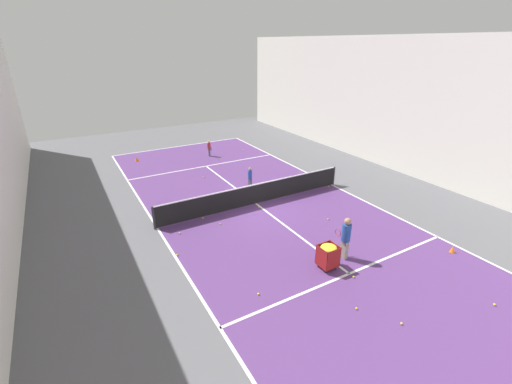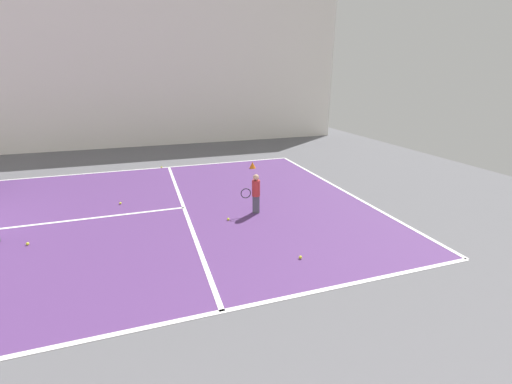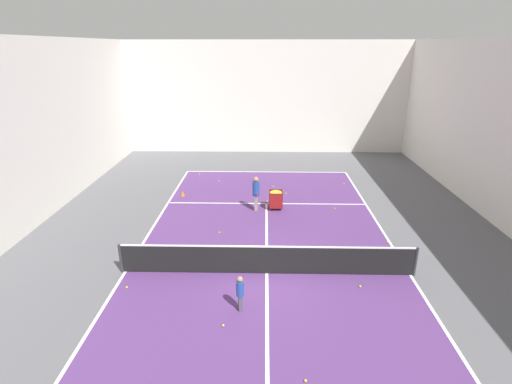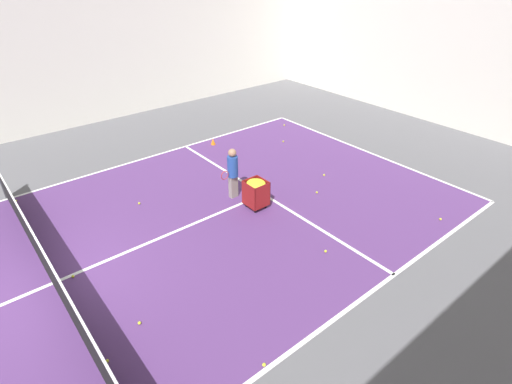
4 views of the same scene
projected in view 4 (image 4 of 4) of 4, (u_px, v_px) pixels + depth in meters
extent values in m
plane|color=#5B5B60|center=(53.00, 283.00, 9.23)|extent=(37.06, 37.06, 0.00)
cube|color=#563370|center=(53.00, 283.00, 9.23)|extent=(9.67, 23.18, 0.00)
cube|color=white|center=(366.00, 151.00, 15.54)|extent=(9.67, 0.10, 0.00)
cube|color=white|center=(8.00, 199.00, 12.46)|extent=(0.10, 23.18, 0.00)
cube|color=white|center=(263.00, 194.00, 12.70)|extent=(9.67, 0.10, 0.00)
cube|color=white|center=(53.00, 283.00, 9.23)|extent=(0.10, 12.75, 0.00)
cube|color=silver|center=(455.00, 34.00, 16.34)|extent=(19.55, 0.15, 7.65)
cylinder|color=#2D2D33|center=(2.00, 183.00, 12.26)|extent=(0.10, 0.10, 1.05)
cube|color=black|center=(47.00, 266.00, 8.98)|extent=(9.77, 0.03, 0.98)
cube|color=white|center=(41.00, 248.00, 8.72)|extent=(9.77, 0.04, 0.05)
cube|color=gray|center=(233.00, 186.00, 12.40)|extent=(0.17, 0.27, 0.74)
cylinder|color=#234799|center=(233.00, 166.00, 12.05)|extent=(0.34, 0.34, 0.66)
sphere|color=#A87A5B|center=(232.00, 153.00, 11.82)|extent=(0.25, 0.25, 0.25)
torus|color=#B22D2D|center=(225.00, 175.00, 11.91)|extent=(0.03, 0.28, 0.28)
cube|color=maroon|center=(256.00, 203.00, 11.99)|extent=(0.62, 0.59, 0.02)
cube|color=maroon|center=(248.00, 196.00, 11.65)|extent=(0.62, 0.02, 0.75)
cube|color=maroon|center=(263.00, 190.00, 11.96)|extent=(0.62, 0.02, 0.75)
cube|color=maroon|center=(250.00, 189.00, 12.00)|extent=(0.02, 0.59, 0.75)
cube|color=maroon|center=(262.00, 197.00, 11.60)|extent=(0.02, 0.59, 0.75)
ellipsoid|color=yellow|center=(256.00, 183.00, 11.65)|extent=(0.58, 0.55, 0.16)
cylinder|color=black|center=(246.00, 205.00, 12.06)|extent=(0.05, 0.05, 0.13)
cylinder|color=black|center=(255.00, 211.00, 11.77)|extent=(0.05, 0.05, 0.13)
cylinder|color=black|center=(257.00, 200.00, 12.28)|extent=(0.05, 0.05, 0.13)
cylinder|color=black|center=(266.00, 206.00, 11.99)|extent=(0.05, 0.05, 0.13)
cone|color=orange|center=(213.00, 141.00, 16.03)|extent=(0.19, 0.19, 0.26)
sphere|color=yellow|center=(326.00, 251.00, 10.18)|extent=(0.07, 0.07, 0.07)
sphere|color=yellow|center=(440.00, 219.00, 11.43)|extent=(0.07, 0.07, 0.07)
sphere|color=yellow|center=(139.00, 203.00, 12.17)|extent=(0.07, 0.07, 0.07)
sphere|color=yellow|center=(317.00, 192.00, 12.74)|extent=(0.07, 0.07, 0.07)
sphere|color=yellow|center=(107.00, 361.00, 7.41)|extent=(0.07, 0.07, 0.07)
sphere|color=yellow|center=(139.00, 323.00, 8.18)|extent=(0.07, 0.07, 0.07)
sphere|color=yellow|center=(269.00, 191.00, 12.79)|extent=(0.07, 0.07, 0.07)
sphere|color=yellow|center=(284.00, 125.00, 17.86)|extent=(0.07, 0.07, 0.07)
sphere|color=yellow|center=(324.00, 175.00, 13.76)|extent=(0.07, 0.07, 0.07)
sphere|color=yellow|center=(16.00, 201.00, 12.30)|extent=(0.07, 0.07, 0.07)
sphere|color=yellow|center=(283.00, 141.00, 16.28)|extent=(0.07, 0.07, 0.07)
sphere|color=yellow|center=(73.00, 276.00, 9.38)|extent=(0.07, 0.07, 0.07)
sphere|color=yellow|center=(264.00, 365.00, 7.34)|extent=(0.07, 0.07, 0.07)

